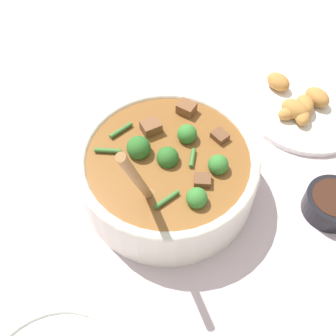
{
  "coord_description": "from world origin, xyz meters",
  "views": [
    {
      "loc": [
        -0.38,
        -0.04,
        0.6
      ],
      "look_at": [
        0.0,
        0.0,
        0.06
      ],
      "focal_mm": 45.0,
      "sensor_mm": 36.0,
      "label": 1
    }
  ],
  "objects": [
    {
      "name": "condiment_bowl",
      "position": [
        -0.01,
        -0.27,
        0.02
      ],
      "size": [
        0.09,
        0.09,
        0.04
      ],
      "color": "black",
      "rests_on": "ground_plane"
    },
    {
      "name": "ground_plane",
      "position": [
        0.0,
        0.0,
        0.0
      ],
      "size": [
        4.0,
        4.0,
        0.0
      ],
      "primitive_type": "plane",
      "color": "silver"
    },
    {
      "name": "stew_bowl",
      "position": [
        -0.0,
        -0.0,
        0.05
      ],
      "size": [
        0.28,
        0.28,
        0.25
      ],
      "color": "white",
      "rests_on": "ground_plane"
    },
    {
      "name": "food_plate",
      "position": [
        0.21,
        -0.24,
        0.01
      ],
      "size": [
        0.24,
        0.24,
        0.04
      ],
      "color": "white",
      "rests_on": "ground_plane"
    }
  ]
}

